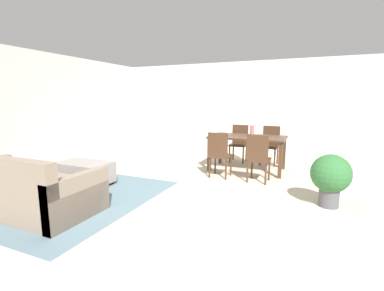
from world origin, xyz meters
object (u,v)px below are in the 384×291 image
Objects in this scene: dining_table at (247,140)px; dining_chair_near_left at (219,152)px; ottoman_table at (84,172)px; dining_chair_near_right at (258,156)px; potted_plant at (331,176)px; dining_chair_far_right at (270,143)px; vase_centerpiece at (252,131)px; couch at (21,190)px; dining_chair_far_left at (239,141)px.

dining_chair_near_left reaches higher than dining_table.
ottoman_table is 3.23m from dining_chair_near_right.
potted_plant is at bearing -32.86° from dining_chair_near_right.
potted_plant is at bearing 9.15° from ottoman_table.
dining_chair_near_right is 1.18× the size of potted_plant.
dining_chair_far_right is (0.76, 1.64, 0.00)m from dining_chair_near_left.
ottoman_table is at bearing -138.04° from vase_centerpiece.
dining_chair_near_left is 1.18× the size of potted_plant.
dining_chair_near_right is (2.89, 1.42, 0.28)m from ottoman_table.
couch is 2.41× the size of dining_chair_far_left.
dining_chair_near_left is at bearing 158.07° from potted_plant.
dining_chair_far_left is 0.76m from dining_chair_far_right.
dining_chair_near_right is at bearing -65.52° from dining_table.
vase_centerpiece is at bearing 62.38° from dining_chair_near_left.
potted_plant is at bearing -51.08° from dining_chair_far_left.
dining_table is 1.75× the size of dining_chair_near_left.
ottoman_table is 4.22m from dining_chair_far_right.
potted_plant reaches higher than ottoman_table.
couch is 4.45m from potted_plant.
dining_chair_near_left reaches higher than couch.
potted_plant is at bearing -45.90° from dining_table.
potted_plant is (1.18, -0.76, -0.06)m from dining_chair_near_right.
dining_chair_far_right reaches higher than couch.
dining_chair_near_right is at bearing 26.11° from ottoman_table.
vase_centerpiece is (2.54, 3.55, 0.60)m from couch.
dining_chair_far_right is (0.76, 0.01, 0.00)m from dining_chair_far_left.
dining_table is 1.75× the size of dining_chair_far_left.
potted_plant is at bearing 25.06° from couch.
couch is 9.42× the size of vase_centerpiece.
dining_table is 0.89m from dining_chair_far_left.
potted_plant reaches higher than dining_table.
dining_table is 0.93m from dining_chair_near_left.
ottoman_table is at bearing -124.71° from dining_chair_far_left.
couch is at bearing -123.47° from dining_chair_far_right.
potted_plant is at bearing -63.95° from dining_chair_far_right.
ottoman_table is 0.62× the size of dining_table.
dining_table is 1.75× the size of dining_chair_near_right.
vase_centerpiece is at bearing 108.75° from dining_chair_near_right.
dining_chair_far_right is 0.89m from vase_centerpiece.
dining_chair_near_left is 1.62m from dining_chair_far_left.
potted_plant is at bearing -48.29° from vase_centerpiece.
dining_table is 1.75× the size of dining_chair_far_right.
dining_chair_far_left is (0.00, 1.62, 0.00)m from dining_chair_near_left.
dining_table is (2.46, 3.50, 0.38)m from couch.
couch is at bearing -115.92° from dining_chair_far_left.
dining_table is at bearing -150.07° from vase_centerpiece.
dining_chair_near_left is at bearing -117.62° from vase_centerpiece.
dining_table is at bearing 65.60° from dining_chair_near_left.
vase_centerpiece is at bearing 131.71° from potted_plant.
couch is 5.17m from dining_chair_far_right.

